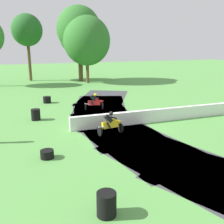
% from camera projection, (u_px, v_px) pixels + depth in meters
% --- Properties ---
extents(ground_plane, '(120.00, 120.00, 0.00)m').
position_uv_depth(ground_plane, '(114.00, 126.00, 17.33)').
color(ground_plane, '#569947').
extents(track_asphalt, '(8.74, 28.04, 0.01)m').
position_uv_depth(track_asphalt, '(128.00, 125.00, 17.67)').
color(track_asphalt, '#3D3D42').
rests_on(track_asphalt, ground).
extents(safety_barrier, '(16.49, 0.32, 0.90)m').
position_uv_depth(safety_barrier, '(182.00, 113.00, 18.96)').
color(safety_barrier, white).
rests_on(safety_barrier, ground).
extents(motorcycle_lead_red, '(1.71, 0.99, 1.43)m').
position_uv_depth(motorcycle_lead_red, '(95.00, 102.00, 21.54)').
color(motorcycle_lead_red, black).
rests_on(motorcycle_lead_red, ground).
extents(motorcycle_chase_yellow, '(1.68, 0.86, 1.43)m').
position_uv_depth(motorcycle_chase_yellow, '(111.00, 123.00, 15.75)').
color(motorcycle_chase_yellow, black).
rests_on(motorcycle_chase_yellow, ground).
extents(tire_stack_near, '(0.71, 0.71, 0.60)m').
position_uv_depth(tire_stack_near, '(47.00, 100.00, 24.10)').
color(tire_stack_near, black).
rests_on(tire_stack_near, ground).
extents(tire_stack_mid_a, '(0.64, 0.64, 0.80)m').
position_uv_depth(tire_stack_mid_a, '(36.00, 115.00, 18.66)').
color(tire_stack_mid_a, black).
rests_on(tire_stack_mid_a, ground).
extents(tire_stack_mid_b, '(0.65, 0.65, 0.40)m').
position_uv_depth(tire_stack_mid_b, '(47.00, 154.00, 12.46)').
color(tire_stack_mid_b, black).
rests_on(tire_stack_mid_b, ground).
extents(tire_stack_far, '(0.64, 0.64, 0.80)m').
position_uv_depth(tire_stack_far, '(106.00, 204.00, 8.24)').
color(tire_stack_far, black).
rests_on(tire_stack_far, ground).
extents(tree_far_left, '(4.34, 4.34, 9.53)m').
position_uv_depth(tree_far_left, '(27.00, 30.00, 37.08)').
color(tree_far_left, brown).
rests_on(tree_far_left, ground).
extents(tree_far_right, '(6.10, 6.10, 9.90)m').
position_uv_depth(tree_far_right, '(80.00, 34.00, 36.88)').
color(tree_far_right, brown).
rests_on(tree_far_right, ground).
extents(tree_mid_rise, '(6.21, 6.21, 10.59)m').
position_uv_depth(tree_mid_rise, '(79.00, 29.00, 36.61)').
color(tree_mid_rise, brown).
rests_on(tree_mid_rise, ground).
extents(tree_behind_barrier, '(6.38, 6.38, 9.09)m').
position_uv_depth(tree_behind_barrier, '(87.00, 41.00, 35.29)').
color(tree_behind_barrier, brown).
rests_on(tree_behind_barrier, ground).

